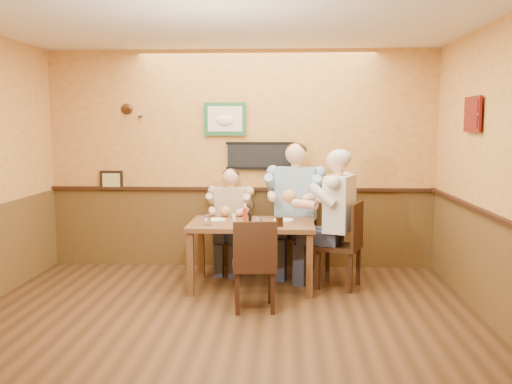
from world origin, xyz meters
TOP-DOWN VIEW (x-y plane):
  - room at (0.13, 0.17)m, footprint 5.02×5.03m
  - dining_table at (0.20, 1.50)m, footprint 1.40×0.90m
  - chair_back_left at (-0.11, 2.25)m, footprint 0.41×0.41m
  - chair_back_right at (0.71, 2.19)m, footprint 0.55×0.55m
  - chair_right_end at (1.19, 1.54)m, footprint 0.59×0.59m
  - chair_near_side at (0.27, 0.70)m, footprint 0.47×0.47m
  - diner_tan_shirt at (-0.11, 2.25)m, footprint 0.58×0.58m
  - diner_blue_polo at (0.71, 2.19)m, footprint 0.78×0.78m
  - diner_white_elder at (1.19, 1.54)m, footprint 0.84×0.84m
  - water_glass_left at (-0.27, 1.30)m, footprint 0.10×0.10m
  - water_glass_mid at (0.31, 1.12)m, footprint 0.10×0.10m
  - cola_tumbler at (0.52, 1.24)m, footprint 0.08×0.08m
  - hot_sauce_bottle at (0.13, 1.39)m, footprint 0.05×0.05m
  - salt_shaker at (0.00, 1.44)m, footprint 0.04×0.04m
  - pepper_shaker at (0.18, 1.54)m, footprint 0.05×0.05m
  - plate_far_left at (-0.21, 1.62)m, footprint 0.25×0.25m
  - plate_far_right at (0.56, 1.63)m, footprint 0.29×0.29m

SIDE VIEW (x-z plane):
  - chair_back_left at x=-0.11m, z-range 0.00..0.82m
  - chair_near_side at x=0.27m, z-range 0.00..0.92m
  - chair_right_end at x=1.19m, z-range 0.00..0.99m
  - chair_back_right at x=0.71m, z-range 0.00..1.02m
  - diner_tan_shirt at x=-0.11m, z-range 0.00..1.17m
  - dining_table at x=0.20m, z-range 0.28..1.03m
  - diner_white_elder at x=1.19m, z-range 0.00..1.41m
  - diner_blue_polo at x=0.71m, z-range 0.00..1.46m
  - plate_far_left at x=-0.21m, z-range 0.75..0.76m
  - plate_far_right at x=0.56m, z-range 0.75..0.77m
  - salt_shaker at x=0.00m, z-range 0.75..0.85m
  - pepper_shaker at x=0.18m, z-range 0.75..0.85m
  - cola_tumbler at x=0.52m, z-range 0.75..0.85m
  - water_glass_left at x=-0.27m, z-range 0.75..0.86m
  - water_glass_mid at x=0.31m, z-range 0.75..0.87m
  - hot_sauce_bottle at x=0.13m, z-range 0.75..0.95m
  - room at x=0.13m, z-range 0.28..3.09m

